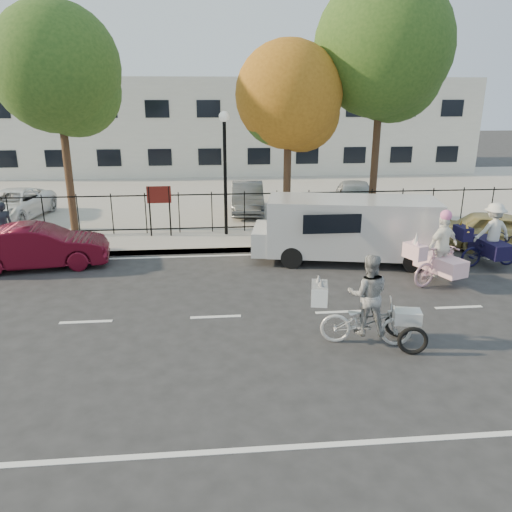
{
  "coord_description": "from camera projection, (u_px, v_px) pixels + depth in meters",
  "views": [
    {
      "loc": [
        -0.05,
        -10.82,
        5.03
      ],
      "look_at": [
        1.07,
        1.2,
        1.1
      ],
      "focal_mm": 35.0,
      "sensor_mm": 36.0,
      "label": 1
    }
  ],
  "objects": [
    {
      "name": "ground",
      "position": [
        216.0,
        317.0,
        11.8
      ],
      "size": [
        120.0,
        120.0,
        0.0
      ],
      "primitive_type": "plane",
      "color": "#333334"
    },
    {
      "name": "road_markings",
      "position": [
        216.0,
        317.0,
        11.8
      ],
      "size": [
        60.0,
        9.52,
        0.01
      ],
      "primitive_type": null,
      "color": "silver",
      "rests_on": "ground"
    },
    {
      "name": "curb",
      "position": [
        213.0,
        251.0,
        16.56
      ],
      "size": [
        60.0,
        0.1,
        0.15
      ],
      "primitive_type": "cube",
      "color": "#A8A399",
      "rests_on": "ground"
    },
    {
      "name": "sidewalk",
      "position": [
        213.0,
        242.0,
        17.55
      ],
      "size": [
        60.0,
        2.2,
        0.15
      ],
      "primitive_type": "cube",
      "color": "#A8A399",
      "rests_on": "ground"
    },
    {
      "name": "parking_lot",
      "position": [
        211.0,
        194.0,
        25.98
      ],
      "size": [
        60.0,
        15.6,
        0.15
      ],
      "primitive_type": "cube",
      "color": "#A8A399",
      "rests_on": "ground"
    },
    {
      "name": "iron_fence",
      "position": [
        212.0,
        212.0,
        18.34
      ],
      "size": [
        58.0,
        0.06,
        1.5
      ],
      "primitive_type": null,
      "color": "black",
      "rests_on": "sidewalk"
    },
    {
      "name": "building",
      "position": [
        209.0,
        125.0,
        34.54
      ],
      "size": [
        34.0,
        10.0,
        6.0
      ],
      "primitive_type": "cube",
      "color": "silver",
      "rests_on": "ground"
    },
    {
      "name": "lamppost",
      "position": [
        225.0,
        152.0,
        17.32
      ],
      "size": [
        0.36,
        0.36,
        4.33
      ],
      "color": "black",
      "rests_on": "sidewalk"
    },
    {
      "name": "street_sign",
      "position": [
        159.0,
        201.0,
        17.64
      ],
      "size": [
        0.85,
        0.06,
        1.8
      ],
      "color": "black",
      "rests_on": "sidewalk"
    },
    {
      "name": "zebra_trike",
      "position": [
        367.0,
        310.0,
        10.33
      ],
      "size": [
        2.31,
        1.19,
        1.97
      ],
      "rotation": [
        0.0,
        0.0,
        1.36
      ],
      "color": "silver",
      "rests_on": "ground"
    },
    {
      "name": "unicorn_bike",
      "position": [
        440.0,
        258.0,
        13.59
      ],
      "size": [
        2.13,
        1.55,
        2.11
      ],
      "rotation": [
        0.0,
        0.0,
        1.95
      ],
      "color": "#E3ADBF",
      "rests_on": "ground"
    },
    {
      "name": "bull_bike",
      "position": [
        490.0,
        241.0,
        15.06
      ],
      "size": [
        2.13,
        1.47,
        1.97
      ],
      "rotation": [
        0.0,
        0.0,
        1.65
      ],
      "color": "black",
      "rests_on": "ground"
    },
    {
      "name": "white_van",
      "position": [
        348.0,
        227.0,
        15.43
      ],
      "size": [
        5.89,
        2.83,
        1.99
      ],
      "rotation": [
        0.0,
        0.0,
        -0.19
      ],
      "color": "silver",
      "rests_on": "ground"
    },
    {
      "name": "red_sedan",
      "position": [
        39.0,
        246.0,
        14.99
      ],
      "size": [
        4.17,
        1.94,
        1.32
      ],
      "primitive_type": "imported",
      "rotation": [
        0.0,
        0.0,
        1.71
      ],
      "color": "#540918",
      "rests_on": "ground"
    },
    {
      "name": "gold_sedan",
      "position": [
        502.0,
        231.0,
        16.71
      ],
      "size": [
        4.1,
        2.69,
        1.3
      ],
      "primitive_type": "imported",
      "rotation": [
        0.0,
        0.0,
        1.24
      ],
      "color": "tan",
      "rests_on": "ground"
    },
    {
      "name": "pedestrian",
      "position": [
        3.0,
        226.0,
        16.18
      ],
      "size": [
        0.7,
        0.61,
        1.61
      ],
      "primitive_type": "imported",
      "rotation": [
        0.0,
        0.0,
        3.62
      ],
      "color": "black",
      "rests_on": "sidewalk"
    },
    {
      "name": "lot_car_b",
      "position": [
        13.0,
        205.0,
        20.13
      ],
      "size": [
        2.59,
        4.61,
        1.22
      ],
      "primitive_type": "imported",
      "rotation": [
        0.0,
        0.0,
        -0.14
      ],
      "color": "white",
      "rests_on": "parking_lot"
    },
    {
      "name": "lot_car_c",
      "position": [
        247.0,
        198.0,
        21.5
      ],
      "size": [
        1.56,
        3.88,
        1.25
      ],
      "primitive_type": "imported",
      "rotation": [
        0.0,
        0.0,
        -0.06
      ],
      "color": "#515559",
      "rests_on": "parking_lot"
    },
    {
      "name": "lot_car_d",
      "position": [
        355.0,
        198.0,
        21.08
      ],
      "size": [
        2.54,
        4.42,
        1.41
      ],
      "primitive_type": "imported",
      "rotation": [
        0.0,
        0.0,
        -0.22
      ],
      "color": "#ACB0B4",
      "rests_on": "parking_lot"
    },
    {
      "name": "tree_west",
      "position": [
        62.0,
        75.0,
        17.21
      ],
      "size": [
        4.41,
        4.41,
        8.09
      ],
      "color": "#442D1D",
      "rests_on": "ground"
    },
    {
      "name": "tree_mid",
      "position": [
        292.0,
        100.0,
        17.54
      ],
      "size": [
        3.75,
        3.75,
        6.88
      ],
      "color": "#442D1D",
      "rests_on": "ground"
    },
    {
      "name": "tree_east",
      "position": [
        386.0,
        54.0,
        17.86
      ],
      "size": [
        4.97,
        4.97,
        9.11
      ],
      "color": "#442D1D",
      "rests_on": "ground"
    }
  ]
}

